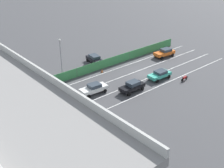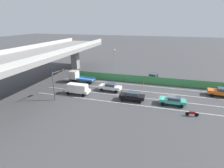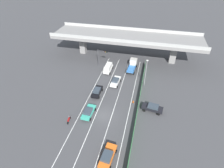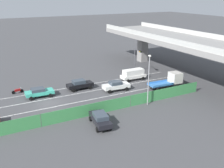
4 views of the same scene
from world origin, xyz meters
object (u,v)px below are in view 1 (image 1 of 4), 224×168
Objects in this scene: traffic_light at (71,105)px; car_sedan_black at (132,86)px; car_van_white at (77,107)px; flatbed_truck_blue at (32,96)px; street_lamp at (61,56)px; car_taxi_orange at (165,52)px; parked_sedan_dark at (95,59)px; car_sedan_white at (94,88)px; traffic_cone at (102,71)px; motorcycle at (184,78)px; car_taxi_teal at (160,74)px.

car_sedan_black is at bearing -78.54° from traffic_light.
car_van_white is 0.79× the size of flatbed_truck_blue.
street_lamp is (4.19, -7.94, 3.21)m from flatbed_truck_blue.
car_sedan_black is (-6.87, 16.12, -0.00)m from car_taxi_orange.
car_sedan_black is 13.80m from parked_sedan_dark.
flatbed_truck_blue is 1.30× the size of parked_sedan_dark.
street_lamp is (7.48, 1.24, 3.66)m from car_sedan_white.
parked_sedan_dark reaches higher than traffic_cone.
car_van_white is 19.23m from parked_sedan_dark.
street_lamp reaches higher than traffic_light.
motorcycle is (-9.86, -24.25, -0.90)m from flatbed_truck_blue.
motorcycle is at bearing -112.12° from flatbed_truck_blue.
street_lamp reaches higher than car_taxi_teal.
car_taxi_orange reaches higher than car_taxi_teal.
motorcycle is at bearing -156.61° from parked_sedan_dark.
car_sedan_black is 0.73× the size of flatbed_truck_blue.
street_lamp is 10.53× the size of traffic_cone.
car_taxi_orange is 0.89× the size of traffic_light.
car_taxi_orange reaches higher than car_sedan_white.
traffic_cone is at bearing 36.24° from motorcycle.
car_sedan_white is 9.76m from flatbed_truck_blue.
traffic_light is at bearing 101.46° from car_sedan_black.
car_sedan_white is 8.42m from street_lamp.
street_lamp reaches higher than car_sedan_white.
street_lamp is at bearing 30.61° from car_sedan_black.
parked_sedan_dark is (16.62, 7.19, 0.47)m from motorcycle.
car_taxi_orange reaches higher than parked_sedan_dark.
traffic_light reaches higher than flatbed_truck_blue.
car_sedan_white is at bearing -53.03° from traffic_light.
parked_sedan_dark is at bearing -68.38° from flatbed_truck_blue.
car_sedan_black is at bearing -89.95° from car_van_white.
motorcycle is 23.60m from traffic_light.
car_sedan_white is 6.73m from car_van_white.
car_taxi_orange is 1.07× the size of car_taxi_teal.
car_sedan_white is 0.97× the size of car_van_white.
traffic_light is 19.00m from traffic_cone.
traffic_light is (-3.01, 20.59, 2.96)m from car_taxi_teal.
car_sedan_white is at bearing 66.47° from motorcycle.
car_van_white is 15.01m from traffic_cone.
parked_sedan_dark is (13.56, -13.63, -0.27)m from car_van_white.
parked_sedan_dark is at bearing -38.12° from car_sedan_white.
street_lamp is at bearing -22.30° from car_van_white.
car_sedan_black reaches higher than traffic_cone.
car_taxi_teal is 6.23× the size of traffic_cone.
car_van_white is 1.03× the size of parked_sedan_dark.
car_van_white is 12.34m from street_lamp.
flatbed_truck_blue is 9.88m from traffic_light.
car_taxi_teal is 0.59× the size of street_lamp.
traffic_light reaches higher than car_sedan_black.
traffic_cone is (2.30, -15.34, -1.02)m from flatbed_truck_blue.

